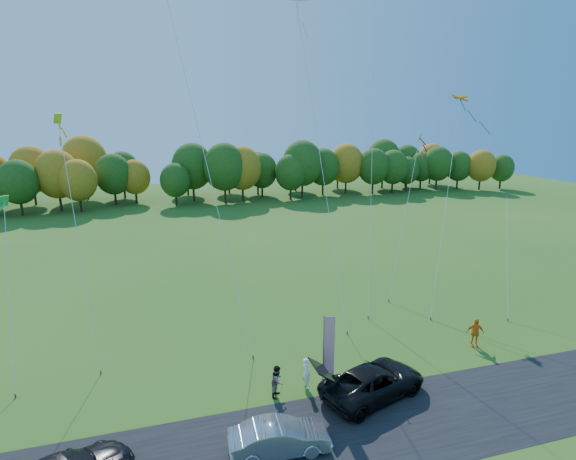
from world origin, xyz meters
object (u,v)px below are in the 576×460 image
object	(u,v)px
person_east	(475,332)
black_suv	(374,381)
silver_sedan	(280,438)
feather_flag	(328,346)

from	to	relation	value
person_east	black_suv	bearing A→B (deg)	-141.04
black_suv	silver_sedan	world-z (taller)	black_suv
black_suv	person_east	xyz separation A→B (m)	(8.33, 2.87, 0.12)
person_east	feather_flag	xyz separation A→B (m)	(-10.55, -2.09, 1.79)
silver_sedan	feather_flag	world-z (taller)	feather_flag
silver_sedan	feather_flag	bearing A→B (deg)	-42.43
black_suv	person_east	bearing A→B (deg)	-88.75
black_suv	feather_flag	size ratio (longest dim) A/B	1.29
feather_flag	person_east	bearing A→B (deg)	11.22
silver_sedan	person_east	xyz separation A→B (m)	(13.96, 5.39, 0.21)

